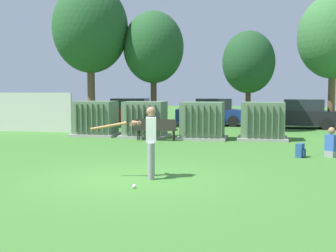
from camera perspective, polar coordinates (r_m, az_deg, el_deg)
The scene contains 19 objects.
ground_plane at distance 10.86m, azimuth -4.96°, elevation -6.74°, with size 96.00×96.00×0.00m, color #3D752D.
fence_panel at distance 23.85m, azimuth -17.63°, elevation 1.72°, with size 4.80×0.12×2.00m, color beige.
transformer_west at distance 20.88m, azimuth -9.34°, elevation 0.91°, with size 2.10×1.70×1.62m.
transformer_mid_west at distance 19.96m, azimuth -3.01°, elevation 0.79°, with size 2.10×1.70×1.62m.
transformer_mid_east at distance 19.21m, azimuth 4.48°, elevation 0.63°, with size 2.10×1.70×1.62m.
transformer_east at distance 19.37m, azimuth 12.15°, elevation 0.57°, with size 2.10×1.70×1.62m.
park_bench at distance 18.70m, azimuth -1.62°, elevation -0.25°, with size 1.81×0.46×0.92m.
batter at distance 10.78m, azimuth -2.49°, elevation -1.56°, with size 1.61×0.76×1.74m.
sports_ball at distance 9.77m, azimuth -4.38°, elevation -7.76°, with size 0.09×0.09×0.09m, color white.
seated_spectator at distance 15.13m, azimuth 20.58°, elevation -2.33°, with size 0.75×0.73×0.96m.
backpack at distance 14.69m, azimuth 16.73°, elevation -3.07°, with size 0.34×0.37×0.44m.
tree_left at distance 26.18m, azimuth -10.01°, elevation 12.31°, with size 4.30×4.30×8.23m.
tree_center_left at distance 25.91m, azimuth -1.88°, elevation 10.10°, with size 3.50×3.50×6.68m.
tree_center_right at distance 23.51m, azimuth 10.38°, elevation 8.09°, with size 2.72×2.72×5.20m.
tree_right at distance 25.82m, azimuth 20.58°, elevation 10.72°, with size 3.80×3.80×7.27m.
parked_car_leftmost at distance 30.07m, azimuth -16.30°, elevation 1.86°, with size 4.38×2.32×1.62m.
parked_car_left_of_center at distance 27.38m, azimuth -5.12°, elevation 1.77°, with size 4.28×2.08×1.62m.
parked_car_right_of_center at distance 26.77m, azimuth 5.74°, elevation 1.70°, with size 4.27×2.07×1.62m.
parked_car_rightmost at distance 25.79m, azimuth 16.80°, elevation 1.41°, with size 4.24×1.99×1.62m.
Camera 1 is at (3.15, -10.16, 2.15)m, focal length 47.17 mm.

